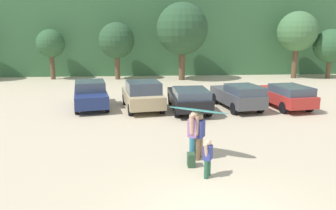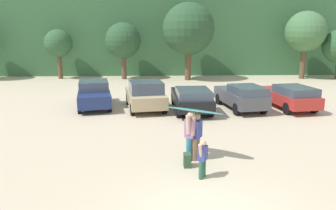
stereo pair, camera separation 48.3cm
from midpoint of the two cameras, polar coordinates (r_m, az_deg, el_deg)
hillside_ridge at (r=38.62m, az=-2.00°, el=12.37°), size 108.00×12.00×8.18m
tree_far_left at (r=32.16m, az=-20.32°, el=10.03°), size 2.55×2.55×4.59m
tree_far_right at (r=30.60m, az=-9.48°, el=11.06°), size 3.26×3.26×5.20m
tree_right at (r=29.81m, az=2.03°, el=13.19°), size 4.62×4.62×6.92m
tree_ridge_back at (r=33.25m, az=21.36°, el=11.87°), size 3.70×3.70×6.22m
tree_left at (r=34.30m, az=26.32°, el=9.25°), size 3.13×3.13×4.61m
parked_car_navy at (r=19.56m, az=-14.14°, el=1.84°), size 2.57×4.50×1.55m
parked_car_tan at (r=18.56m, az=-5.22°, el=1.75°), size 2.57×4.32×1.66m
parked_car_black at (r=18.19m, az=2.92°, el=1.26°), size 2.03×4.78×1.36m
parked_car_dark_gray at (r=18.99m, az=11.53°, el=1.63°), size 2.36×4.35×1.47m
parked_car_red at (r=20.06m, az=19.08°, el=1.66°), size 2.41×4.67×1.39m
person_adult at (r=11.31m, az=4.25°, el=-4.95°), size 0.47×0.64×1.66m
person_child at (r=10.01m, az=5.60°, el=-8.95°), size 0.36×0.50×1.21m
person_companion at (r=11.26m, az=3.36°, el=-4.79°), size 0.52×0.73×1.73m
surfboard_teal at (r=11.19m, az=3.94°, el=-0.91°), size 2.21×1.73×0.19m
backpack_dropped at (r=10.90m, az=2.80°, el=-9.61°), size 0.24×0.34×0.45m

